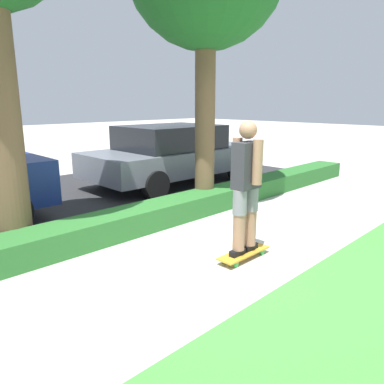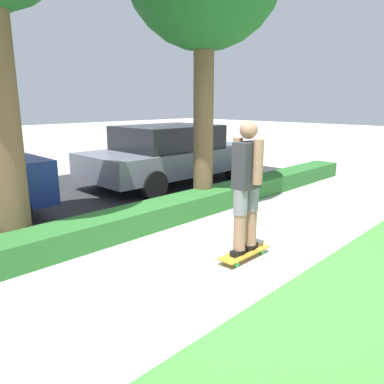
{
  "view_description": "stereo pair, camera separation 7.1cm",
  "coord_description": "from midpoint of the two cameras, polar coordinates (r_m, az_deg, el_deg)",
  "views": [
    {
      "loc": [
        -3.46,
        -2.96,
        1.96
      ],
      "look_at": [
        0.06,
        0.6,
        0.75
      ],
      "focal_mm": 35.0,
      "sensor_mm": 36.0,
      "label": 1
    },
    {
      "loc": [
        -3.51,
        -2.91,
        1.96
      ],
      "look_at": [
        0.06,
        0.6,
        0.75
      ],
      "focal_mm": 35.0,
      "sensor_mm": 36.0,
      "label": 2
    }
  ],
  "objects": [
    {
      "name": "skater_person",
      "position": [
        4.63,
        8.69,
        1.11
      ],
      "size": [
        0.49,
        0.43,
        1.66
      ],
      "color": "black",
      "rests_on": "skateboard"
    },
    {
      "name": "street_asphalt",
      "position": [
        8.18,
        -18.1,
        -0.96
      ],
      "size": [
        12.73,
        5.0,
        0.01
      ],
      "color": "#2D2D30",
      "rests_on": "ground_plane"
    },
    {
      "name": "ground_plane",
      "position": [
        4.96,
        4.85,
        -9.76
      ],
      "size": [
        60.0,
        60.0,
        0.0
      ],
      "primitive_type": "plane",
      "color": "#BCB7AD"
    },
    {
      "name": "parked_car_middle",
      "position": [
        9.16,
        -2.64,
        5.87
      ],
      "size": [
        4.41,
        2.05,
        1.42
      ],
      "rotation": [
        0.0,
        0.0,
        -0.02
      ],
      "color": "slate",
      "rests_on": "ground_plane"
    },
    {
      "name": "skateboard",
      "position": [
        4.9,
        8.31,
        -9.23
      ],
      "size": [
        0.81,
        0.24,
        0.09
      ],
      "color": "gold",
      "rests_on": "ground_plane"
    },
    {
      "name": "hedge_row",
      "position": [
        5.99,
        -6.84,
        -3.82
      ],
      "size": [
        12.73,
        0.6,
        0.36
      ],
      "color": "#2D702D",
      "rests_on": "ground_plane"
    }
  ]
}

